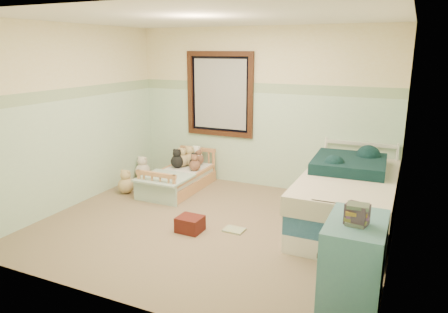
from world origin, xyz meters
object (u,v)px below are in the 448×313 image
at_px(twin_bed_frame, 346,217).
at_px(red_pillow, 190,224).
at_px(toddler_bed_frame, 179,184).
at_px(plush_floor_cream, 143,171).
at_px(floor_book, 234,230).
at_px(plush_floor_tan, 126,185).
at_px(dresser, 354,262).

xyz_separation_m(twin_bed_frame, red_pillow, (-1.70, -0.97, -0.02)).
bearing_deg(toddler_bed_frame, red_pillow, -54.57).
relative_size(plush_floor_cream, floor_book, 1.05).
relative_size(toddler_bed_frame, plush_floor_cream, 5.11).
bearing_deg(toddler_bed_frame, plush_floor_tan, -142.22).
height_order(toddler_bed_frame, dresser, dresser).
bearing_deg(red_pillow, twin_bed_frame, 29.63).
distance_m(toddler_bed_frame, twin_bed_frame, 2.65).
height_order(plush_floor_cream, plush_floor_tan, plush_floor_cream).
bearing_deg(plush_floor_cream, twin_bed_frame, -9.49).
distance_m(plush_floor_tan, dresser, 3.88).
xyz_separation_m(toddler_bed_frame, plush_floor_tan, (-0.65, -0.50, 0.04)).
bearing_deg(plush_floor_cream, dresser, -30.54).
relative_size(toddler_bed_frame, plush_floor_tan, 5.26).
distance_m(toddler_bed_frame, plush_floor_tan, 0.82).
height_order(plush_floor_cream, red_pillow, plush_floor_cream).
bearing_deg(floor_book, twin_bed_frame, 33.47).
bearing_deg(red_pillow, toddler_bed_frame, 125.43).
bearing_deg(plush_floor_tan, plush_floor_cream, 106.70).
relative_size(twin_bed_frame, red_pillow, 6.99).
relative_size(plush_floor_tan, floor_book, 1.02).
xyz_separation_m(plush_floor_cream, dresser, (3.80, -2.24, 0.25)).
distance_m(plush_floor_cream, red_pillow, 2.38).
relative_size(plush_floor_tan, red_pillow, 0.84).
distance_m(plush_floor_cream, dresser, 4.42).
bearing_deg(plush_floor_tan, dresser, -22.64).
height_order(toddler_bed_frame, plush_floor_cream, plush_floor_cream).
xyz_separation_m(plush_floor_tan, dresser, (3.58, -1.49, 0.26)).
height_order(toddler_bed_frame, red_pillow, red_pillow).
distance_m(plush_floor_cream, twin_bed_frame, 3.55).
distance_m(toddler_bed_frame, plush_floor_cream, 0.91).
height_order(plush_floor_tan, red_pillow, plush_floor_tan).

